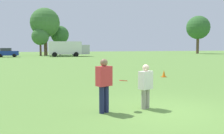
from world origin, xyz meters
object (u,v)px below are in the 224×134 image
player_defender (146,84)px  box_truck (68,48)px  parked_car_center (7,52)px  frisbee (124,81)px  traffic_cone (164,74)px  player_thrower (104,83)px

player_defender → box_truck: (4.19, 44.59, 0.93)m
player_defender → box_truck: size_ratio=0.17×
player_defender → parked_car_center: 46.28m
frisbee → traffic_cone: size_ratio=0.57×
frisbee → box_truck: (4.95, 44.52, 0.79)m
parked_car_center → box_truck: 12.05m
traffic_cone → parked_car_center: 40.51m
traffic_cone → box_truck: bearing=91.3°
player_thrower → box_truck: bearing=82.8°
player_thrower → player_defender: 1.46m
frisbee → parked_car_center: (-7.03, 45.55, -0.04)m
player_thrower → traffic_cone: player_thrower is taller
frisbee → player_defender: bearing=-5.3°
traffic_cone → player_thrower: bearing=-131.8°
player_thrower → player_defender: (1.45, 0.04, -0.13)m
traffic_cone → frisbee: bearing=-129.1°
player_thrower → traffic_cone: bearing=48.2°
frisbee → box_truck: size_ratio=0.03×
traffic_cone → parked_car_center: (-12.82, 38.42, 0.69)m
frisbee → parked_car_center: 46.08m
player_thrower → box_truck: (5.64, 44.63, 0.80)m
traffic_cone → box_truck: size_ratio=0.06×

